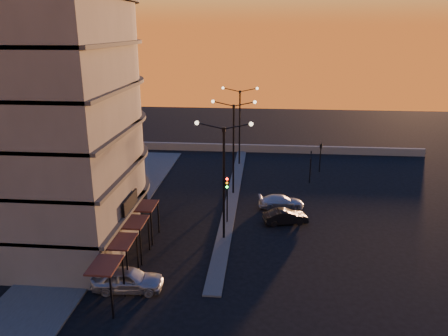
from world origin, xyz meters
TOP-DOWN VIEW (x-y plane):
  - ground at (0.00, 0.00)m, footprint 120.00×120.00m
  - sidewalk_west at (-10.50, 4.00)m, footprint 5.00×40.00m
  - median at (0.00, 10.00)m, footprint 1.20×36.00m
  - parapet at (2.00, 26.00)m, footprint 44.00×0.50m
  - building at (-14.00, 0.03)m, footprint 14.35×17.08m
  - streetlamp_near at (0.00, 0.00)m, footprint 4.32×0.32m
  - streetlamp_mid at (0.00, 10.00)m, footprint 4.32×0.32m
  - streetlamp_far at (0.00, 20.00)m, footprint 4.32×0.32m
  - traffic_light_main at (0.00, 2.87)m, footprint 0.28×0.44m
  - signal_east_a at (8.00, 14.00)m, footprint 0.13×0.16m
  - signal_east_b at (9.50, 18.00)m, footprint 0.42×1.99m
  - car_hatchback at (-5.41, -7.70)m, footprint 4.61×2.10m
  - car_sedan at (5.00, 3.36)m, footprint 4.01×2.23m
  - car_wagon at (4.71, 6.81)m, footprint 4.34×2.21m

SIDE VIEW (x-z plane):
  - ground at x=0.00m, z-range 0.00..0.00m
  - sidewalk_west at x=-10.50m, z-range 0.00..0.12m
  - median at x=0.00m, z-range 0.00..0.12m
  - parapet at x=2.00m, z-range 0.00..1.00m
  - car_wagon at x=4.71m, z-range 0.00..1.21m
  - car_sedan at x=5.00m, z-range 0.00..1.25m
  - car_hatchback at x=-5.41m, z-range 0.00..1.53m
  - signal_east_a at x=8.00m, z-range 0.13..3.73m
  - traffic_light_main at x=0.00m, z-range 0.76..5.01m
  - signal_east_b at x=9.50m, z-range 1.30..4.90m
  - streetlamp_near at x=0.00m, z-range 0.84..10.35m
  - streetlamp_mid at x=0.00m, z-range 0.84..10.35m
  - streetlamp_far at x=0.00m, z-range 0.84..10.35m
  - building at x=-14.00m, z-range -0.59..24.41m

